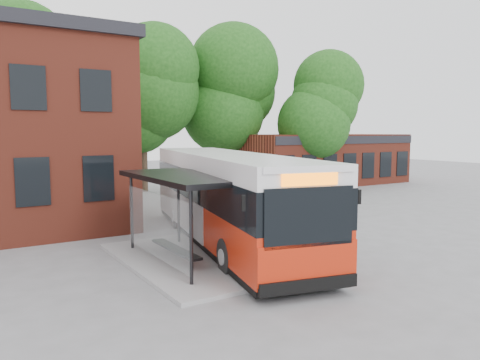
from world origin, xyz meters
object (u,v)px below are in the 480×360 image
city_bus (227,198)px  bicycle_3 (302,188)px  bicycle_6 (313,187)px  bicycle_7 (329,185)px  bus_shelter (184,219)px  bicycle_5 (308,185)px  bicycle_4 (298,188)px  bicycle_2 (285,186)px  bicycle_0 (276,190)px  bicycle_1 (287,188)px

city_bus → bicycle_3: (11.07, 8.89, -1.20)m
bicycle_6 → bicycle_7: bicycle_7 is taller
bus_shelter → bicycle_3: size_ratio=4.18×
bus_shelter → bicycle_5: size_ratio=4.30×
city_bus → bicycle_5: bearing=50.8°
city_bus → bicycle_5: size_ratio=8.24×
bicycle_4 → bicycle_7: (2.31, -0.56, 0.11)m
bus_shelter → bicycle_4: size_ratio=4.36×
bicycle_2 → bicycle_4: bicycle_2 is taller
bicycle_6 → bicycle_4: bearing=89.9°
bicycle_3 → bicycle_0: bearing=88.0°
bus_shelter → bicycle_0: bearing=42.6°
bicycle_5 → bicycle_3: bearing=113.8°
bicycle_0 → bicycle_1: size_ratio=1.01×
bicycle_1 → bicycle_7: bicycle_1 is taller
bicycle_0 → bicycle_1: (0.92, -0.02, 0.06)m
bus_shelter → city_bus: city_bus is taller
bus_shelter → bicycle_3: bearing=37.7°
bicycle_4 → bicycle_7: 2.38m
bicycle_3 → bicycle_6: bearing=-85.6°
bus_shelter → bicycle_4: (13.56, 10.85, -1.03)m
bicycle_7 → bicycle_1: bearing=70.3°
bicycle_7 → bicycle_2: bearing=42.1°
bicycle_4 → bicycle_6: 1.19m
bicycle_2 → city_bus: bearing=150.6°
bicycle_0 → bicycle_1: bearing=-90.7°
bicycle_0 → bicycle_7: size_ratio=1.06×
bus_shelter → bicycle_2: 17.95m
city_bus → bicycle_1: bearing=54.7°
bicycle_4 → bicycle_5: 1.48m
bicycle_5 → bicycle_6: size_ratio=0.92×
bicycle_1 → bicycle_6: bearing=-82.5°
bicycle_7 → bicycle_6: bearing=57.8°
bicycle_0 → bicycle_7: bicycle_7 is taller
city_bus → bus_shelter: bearing=-134.4°
city_bus → bicycle_5: (12.36, 9.69, -1.21)m
bicycle_6 → bicycle_0: bearing=99.8°
bicycle_2 → bicycle_3: bearing=-150.6°
bicycle_3 → bicycle_4: size_ratio=1.04×
bicycle_7 → bicycle_4: bearing=62.0°
bicycle_1 → bicycle_7: bearing=-89.2°
bicycle_0 → bicycle_3: (2.09, -0.06, 0.01)m
city_bus → bicycle_4: size_ratio=8.35×
bicycle_3 → bicycle_5: 1.51m
bus_shelter → bicycle_1: (12.49, 10.61, -0.89)m
bicycle_5 → bicycle_7: bicycle_7 is taller
city_bus → bicycle_4: 14.36m
city_bus → bicycle_6: bearing=49.2°
city_bus → bicycle_2: city_bus is taller
bicycle_5 → bicycle_7: (0.92, -1.08, 0.05)m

